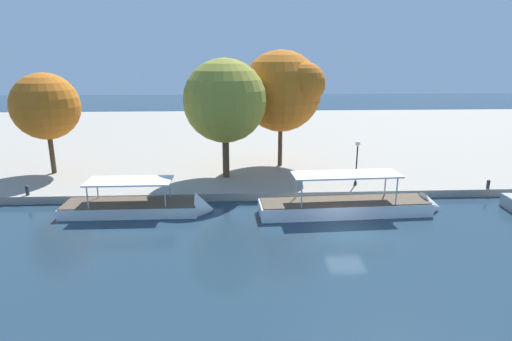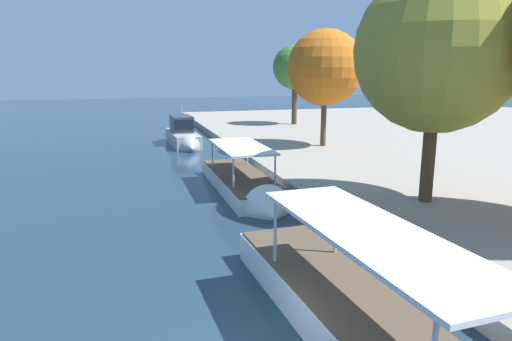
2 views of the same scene
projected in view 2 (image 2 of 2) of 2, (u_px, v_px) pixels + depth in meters
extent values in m
cube|color=#9EA3A8|center=(183.00, 141.00, 42.81)|extent=(7.52, 2.49, 1.70)
cone|color=#9EA3A8|center=(191.00, 148.00, 38.98)|extent=(1.27, 2.18, 2.14)
cube|color=#2D333D|center=(182.00, 124.00, 42.99)|extent=(3.41, 1.91, 1.47)
cube|color=black|center=(184.00, 124.00, 41.76)|extent=(0.95, 1.72, 0.88)
cylinder|color=silver|center=(182.00, 111.00, 42.38)|extent=(0.08, 0.08, 0.97)
cube|color=silver|center=(241.00, 186.00, 26.79)|extent=(10.10, 2.89, 1.23)
cone|color=silver|center=(271.00, 214.00, 21.60)|extent=(1.41, 2.58, 2.57)
cube|color=brown|center=(241.00, 175.00, 26.65)|extent=(9.90, 2.74, 0.08)
cylinder|color=#B2B2B7|center=(275.00, 170.00, 24.19)|extent=(0.10, 0.10, 1.61)
cylinder|color=#B2B2B7|center=(233.00, 172.00, 23.55)|extent=(0.10, 0.10, 1.61)
cylinder|color=#B2B2B7|center=(247.00, 152.00, 29.39)|extent=(0.10, 0.10, 1.61)
cylinder|color=#B2B2B7|center=(212.00, 154.00, 28.75)|extent=(0.10, 0.10, 1.61)
cube|color=silver|center=(241.00, 147.00, 26.29)|extent=(6.26, 2.65, 0.12)
cube|color=white|center=(365.00, 338.00, 11.41)|extent=(12.92, 3.20, 1.37)
cube|color=brown|center=(366.00, 312.00, 11.25)|extent=(12.65, 3.06, 0.08)
cylinder|color=#B2B2B7|center=(336.00, 223.00, 14.61)|extent=(0.10, 0.10, 1.98)
cylinder|color=#B2B2B7|center=(275.00, 231.00, 13.95)|extent=(0.10, 0.10, 1.98)
cube|color=silver|center=(371.00, 232.00, 10.80)|extent=(8.04, 2.77, 0.12)
cylinder|color=#2D2D33|center=(247.00, 147.00, 35.79)|extent=(0.28, 0.28, 0.61)
sphere|color=#2D2D33|center=(247.00, 142.00, 35.71)|extent=(0.30, 0.30, 0.30)
cylinder|color=#4C3823|center=(428.00, 158.00, 21.65)|extent=(0.62, 0.62, 4.26)
sphere|color=olive|center=(437.00, 51.00, 20.59)|extent=(7.48, 7.48, 7.48)
sphere|color=olive|center=(477.00, 50.00, 20.33)|extent=(3.95, 3.95, 3.95)
sphere|color=olive|center=(404.00, 58.00, 21.95)|extent=(3.37, 3.37, 3.37)
cylinder|color=#4C3823|center=(294.00, 104.00, 53.27)|extent=(0.60, 0.60, 4.66)
sphere|color=#38702D|center=(295.00, 67.00, 52.36)|extent=(5.11, 5.11, 5.11)
sphere|color=#38702D|center=(287.00, 68.00, 52.37)|extent=(2.76, 2.76, 2.76)
sphere|color=#38702D|center=(303.00, 73.00, 52.80)|extent=(2.55, 2.55, 2.55)
cylinder|color=#4C3823|center=(324.00, 121.00, 37.88)|extent=(0.45, 0.45, 4.10)
sphere|color=#BC6019|center=(325.00, 68.00, 36.95)|extent=(6.18, 6.18, 6.18)
sphere|color=#BC6019|center=(323.00, 74.00, 37.99)|extent=(4.25, 4.25, 4.25)
sphere|color=#BC6019|center=(331.00, 65.00, 37.30)|extent=(4.14, 4.14, 4.14)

